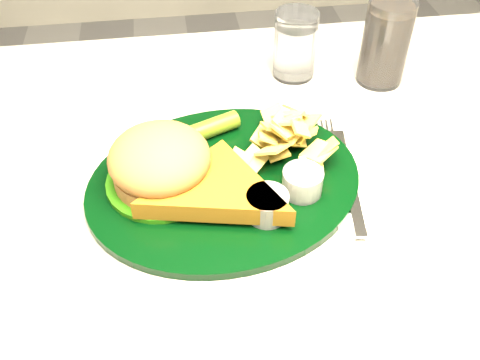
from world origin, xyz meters
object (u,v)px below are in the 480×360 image
object	(u,v)px
water_glass	(295,45)
fork_napkin	(349,186)
cola_glass	(385,43)
dinner_plate	(224,162)
table	(248,336)

from	to	relation	value
water_glass	fork_napkin	bearing A→B (deg)	-87.50
cola_glass	fork_napkin	xyz separation A→B (m)	(-0.12, -0.24, -0.06)
cola_glass	dinner_plate	bearing A→B (deg)	-142.91
water_glass	cola_glass	world-z (taller)	cola_glass
table	water_glass	size ratio (longest dim) A/B	11.36
cola_glass	fork_napkin	bearing A→B (deg)	-116.74
water_glass	cola_glass	bearing A→B (deg)	-15.36
table	cola_glass	distance (m)	0.54
dinner_plate	water_glass	xyz separation A→B (m)	(0.14, 0.24, 0.01)
dinner_plate	fork_napkin	bearing A→B (deg)	-24.19
table	water_glass	distance (m)	0.50
dinner_plate	water_glass	bearing A→B (deg)	46.79
table	cola_glass	size ratio (longest dim) A/B	9.14
table	dinner_plate	distance (m)	0.42
dinner_plate	water_glass	world-z (taller)	water_glass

